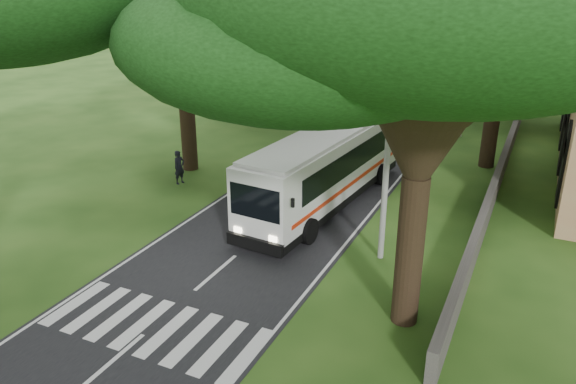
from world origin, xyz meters
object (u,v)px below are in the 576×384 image
object	(u,v)px
distant_car_a	(393,92)
pole_near	(387,162)
pedestrian	(179,167)
pole_mid	(467,78)
coach_bus	(327,166)
distant_car_b	(442,65)
pole_far	(498,45)
distant_car_c	(462,62)

from	to	relation	value
distant_car_a	pole_near	bearing A→B (deg)	103.81
pole_near	pedestrian	xyz separation A→B (m)	(-12.62, 3.68, -3.23)
pole_mid	coach_bus	distance (m)	16.31
pedestrian	distant_car_a	bearing A→B (deg)	3.25
distant_car_b	pedestrian	xyz separation A→B (m)	(-5.94, -44.36, 0.27)
coach_bus	distant_car_b	world-z (taller)	coach_bus
pole_far	distant_car_c	xyz separation A→B (m)	(-4.68, 10.33, -3.42)
pole_far	distant_car_c	size ratio (longest dim) A/B	1.60
pole_mid	distant_car_b	bearing A→B (deg)	103.39
pole_near	pedestrian	distance (m)	13.54
distant_car_a	distant_car_c	bearing A→B (deg)	-98.21
pole_near	pole_mid	size ratio (longest dim) A/B	1.00
pole_far	distant_car_a	size ratio (longest dim) A/B	1.94
pole_near	pedestrian	bearing A→B (deg)	163.74
pole_near	distant_car_c	world-z (taller)	pole_near
pole_near	distant_car_a	world-z (taller)	pole_near
pole_mid	pedestrian	bearing A→B (deg)	-127.71
pedestrian	pole_near	bearing A→B (deg)	-91.86
pole_far	coach_bus	xyz separation A→B (m)	(-4.16, -35.62, -2.12)
coach_bus	distant_car_c	size ratio (longest dim) A/B	2.62
coach_bus	pole_near	bearing A→B (deg)	-41.37
coach_bus	distant_car_a	world-z (taller)	coach_bus
pole_mid	distant_car_b	distance (m)	29.04
coach_bus	pole_mid	bearing A→B (deg)	80.21
distant_car_b	distant_car_a	bearing A→B (deg)	-73.74
distant_car_c	pedestrian	distance (m)	47.32
pole_near	pole_mid	world-z (taller)	same
distant_car_c	pedestrian	xyz separation A→B (m)	(-7.94, -46.65, 0.19)
pole_near	pole_mid	xyz separation A→B (m)	(0.00, 20.00, 0.00)
distant_car_a	pedestrian	world-z (taller)	pedestrian
pole_mid	distant_car_a	world-z (taller)	pole_mid
distant_car_a	distant_car_b	xyz separation A→B (m)	(0.84, 18.45, -0.06)
coach_bus	distant_car_c	bearing A→B (deg)	95.76
pole_mid	coach_bus	xyz separation A→B (m)	(-4.16, -15.62, -2.12)
pole_far	distant_car_b	bearing A→B (deg)	129.69
distant_car_b	pole_near	bearing A→B (deg)	-63.23
pedestrian	distant_car_c	bearing A→B (deg)	4.73
pole_far	pole_mid	bearing A→B (deg)	-90.00
pole_mid	distant_car_a	distance (m)	12.67
pole_far	pedestrian	world-z (taller)	pole_far
distant_car_c	pole_far	bearing A→B (deg)	119.11
pole_far	pedestrian	size ratio (longest dim) A/B	4.23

